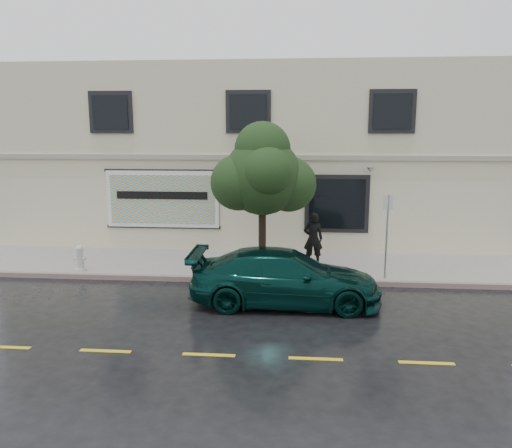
# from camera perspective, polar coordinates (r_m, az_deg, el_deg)

# --- Properties ---
(ground) EXTENTS (90.00, 90.00, 0.00)m
(ground) POSITION_cam_1_polar(r_m,az_deg,el_deg) (13.90, -2.86, -8.53)
(ground) COLOR black
(ground) RESTS_ON ground
(sidewalk) EXTENTS (20.00, 3.50, 0.15)m
(sidewalk) POSITION_cam_1_polar(r_m,az_deg,el_deg) (16.96, -1.41, -4.67)
(sidewalk) COLOR #9D9995
(sidewalk) RESTS_ON ground
(curb) EXTENTS (20.00, 0.18, 0.16)m
(curb) POSITION_cam_1_polar(r_m,az_deg,el_deg) (15.29, -2.12, -6.41)
(curb) COLOR slate
(curb) RESTS_ON ground
(road_marking) EXTENTS (19.00, 0.12, 0.01)m
(road_marking) POSITION_cam_1_polar(r_m,az_deg,el_deg) (10.70, -5.42, -14.66)
(road_marking) COLOR gold
(road_marking) RESTS_ON ground
(building) EXTENTS (20.00, 8.12, 7.00)m
(building) POSITION_cam_1_polar(r_m,az_deg,el_deg) (22.09, 0.17, 7.94)
(building) COLOR beige
(building) RESTS_ON ground
(billboard) EXTENTS (4.30, 0.16, 2.20)m
(billboard) POSITION_cam_1_polar(r_m,az_deg,el_deg) (18.77, -10.66, 2.82)
(billboard) COLOR white
(billboard) RESTS_ON ground
(car) EXTENTS (5.04, 2.26, 1.46)m
(car) POSITION_cam_1_polar(r_m,az_deg,el_deg) (13.30, 3.35, -6.11)
(car) COLOR #072C27
(car) RESTS_ON ground
(pedestrian) EXTENTS (0.67, 0.47, 1.77)m
(pedestrian) POSITION_cam_1_polar(r_m,az_deg,el_deg) (16.57, 6.55, -1.70)
(pedestrian) COLOR black
(pedestrian) RESTS_ON sidewalk
(umbrella) EXTENTS (1.17, 1.17, 0.74)m
(umbrella) POSITION_cam_1_polar(r_m,az_deg,el_deg) (16.34, 6.64, 2.59)
(umbrella) COLOR black
(umbrella) RESTS_ON pedestrian
(street_tree) EXTENTS (2.38, 2.38, 4.22)m
(street_tree) POSITION_cam_1_polar(r_m,az_deg,el_deg) (15.31, 0.74, 5.42)
(street_tree) COLOR black
(street_tree) RESTS_ON sidewalk
(fire_hydrant) EXTENTS (0.34, 0.32, 0.84)m
(fire_hydrant) POSITION_cam_1_polar(r_m,az_deg,el_deg) (16.80, -19.48, -3.75)
(fire_hydrant) COLOR beige
(fire_hydrant) RESTS_ON sidewalk
(sign_pole) EXTENTS (0.30, 0.12, 2.56)m
(sign_pole) POSITION_cam_1_polar(r_m,az_deg,el_deg) (15.32, 14.75, -0.51)
(sign_pole) COLOR #919399
(sign_pole) RESTS_ON sidewalk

